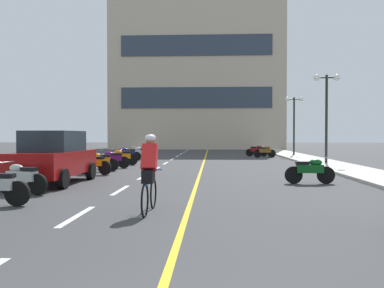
{
  "coord_description": "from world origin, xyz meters",
  "views": [
    {
      "loc": [
        0.79,
        -2.27,
        1.67
      ],
      "look_at": [
        -0.38,
        21.16,
        1.17
      ],
      "focal_mm": 38.32,
      "sensor_mm": 36.0,
      "label": 1
    }
  ],
  "objects_px": {
    "motorcycle_6": "(100,161)",
    "motorcycle_8": "(122,157)",
    "motorcycle_5": "(94,163)",
    "motorcycle_13": "(257,150)",
    "motorcycle_9": "(123,155)",
    "motorcycle_11": "(140,153)",
    "motorcycle_3": "(22,178)",
    "cyclist_rider": "(149,171)",
    "motorcycle_10": "(128,154)",
    "parked_car_near": "(54,157)",
    "motorcycle_12": "(265,151)",
    "motorcycle_4": "(310,170)",
    "street_lamp_far": "(294,112)",
    "street_lamp_mid": "(327,98)",
    "motorcycle_7": "(112,159)"
  },
  "relations": [
    {
      "from": "motorcycle_6",
      "to": "motorcycle_8",
      "type": "bearing_deg",
      "value": 86.95
    },
    {
      "from": "motorcycle_5",
      "to": "motorcycle_13",
      "type": "relative_size",
      "value": 0.97
    },
    {
      "from": "motorcycle_9",
      "to": "motorcycle_11",
      "type": "distance_m",
      "value": 3.59
    },
    {
      "from": "motorcycle_3",
      "to": "motorcycle_9",
      "type": "relative_size",
      "value": 0.98
    },
    {
      "from": "cyclist_rider",
      "to": "motorcycle_10",
      "type": "bearing_deg",
      "value": 103.31
    },
    {
      "from": "parked_car_near",
      "to": "motorcycle_12",
      "type": "distance_m",
      "value": 19.36
    },
    {
      "from": "motorcycle_6",
      "to": "motorcycle_13",
      "type": "height_order",
      "value": "same"
    },
    {
      "from": "motorcycle_4",
      "to": "motorcycle_12",
      "type": "relative_size",
      "value": 1.01
    },
    {
      "from": "motorcycle_11",
      "to": "motorcycle_13",
      "type": "bearing_deg",
      "value": 29.28
    },
    {
      "from": "motorcycle_12",
      "to": "street_lamp_far",
      "type": "bearing_deg",
      "value": 42.61
    },
    {
      "from": "motorcycle_10",
      "to": "street_lamp_mid",
      "type": "bearing_deg",
      "value": -14.66
    },
    {
      "from": "motorcycle_11",
      "to": "motorcycle_6",
      "type": "bearing_deg",
      "value": -91.71
    },
    {
      "from": "motorcycle_8",
      "to": "motorcycle_12",
      "type": "height_order",
      "value": "same"
    },
    {
      "from": "motorcycle_6",
      "to": "motorcycle_13",
      "type": "xyz_separation_m",
      "value": [
        8.68,
        13.79,
        0.0
      ]
    },
    {
      "from": "motorcycle_13",
      "to": "cyclist_rider",
      "type": "distance_m",
      "value": 24.12
    },
    {
      "from": "motorcycle_12",
      "to": "motorcycle_13",
      "type": "bearing_deg",
      "value": 104.48
    },
    {
      "from": "motorcycle_9",
      "to": "motorcycle_11",
      "type": "bearing_deg",
      "value": 83.02
    },
    {
      "from": "motorcycle_7",
      "to": "motorcycle_9",
      "type": "height_order",
      "value": "same"
    },
    {
      "from": "motorcycle_9",
      "to": "motorcycle_12",
      "type": "distance_m",
      "value": 11.4
    },
    {
      "from": "motorcycle_4",
      "to": "motorcycle_6",
      "type": "distance_m",
      "value": 9.61
    },
    {
      "from": "motorcycle_5",
      "to": "cyclist_rider",
      "type": "distance_m",
      "value": 9.08
    },
    {
      "from": "motorcycle_11",
      "to": "motorcycle_7",
      "type": "bearing_deg",
      "value": -90.72
    },
    {
      "from": "motorcycle_6",
      "to": "motorcycle_4",
      "type": "bearing_deg",
      "value": -27.34
    },
    {
      "from": "motorcycle_5",
      "to": "cyclist_rider",
      "type": "xyz_separation_m",
      "value": [
        3.66,
        -8.3,
        0.41
      ]
    },
    {
      "from": "motorcycle_10",
      "to": "motorcycle_11",
      "type": "relative_size",
      "value": 1.0
    },
    {
      "from": "motorcycle_13",
      "to": "cyclist_rider",
      "type": "bearing_deg",
      "value": -101.61
    },
    {
      "from": "motorcycle_6",
      "to": "motorcycle_9",
      "type": "bearing_deg",
      "value": 91.72
    },
    {
      "from": "motorcycle_7",
      "to": "motorcycle_8",
      "type": "xyz_separation_m",
      "value": [
        0.02,
        2.07,
        0.0
      ]
    },
    {
      "from": "street_lamp_far",
      "to": "motorcycle_3",
      "type": "height_order",
      "value": "street_lamp_far"
    },
    {
      "from": "motorcycle_3",
      "to": "motorcycle_11",
      "type": "height_order",
      "value": "same"
    },
    {
      "from": "cyclist_rider",
      "to": "motorcycle_8",
      "type": "bearing_deg",
      "value": 104.97
    },
    {
      "from": "motorcycle_11",
      "to": "street_lamp_mid",
      "type": "bearing_deg",
      "value": -22.48
    },
    {
      "from": "motorcycle_7",
      "to": "street_lamp_mid",
      "type": "bearing_deg",
      "value": 13.81
    },
    {
      "from": "street_lamp_far",
      "to": "motorcycle_6",
      "type": "height_order",
      "value": "street_lamp_far"
    },
    {
      "from": "motorcycle_4",
      "to": "motorcycle_6",
      "type": "relative_size",
      "value": 1.0
    },
    {
      "from": "motorcycle_4",
      "to": "motorcycle_10",
      "type": "bearing_deg",
      "value": 126.48
    },
    {
      "from": "parked_car_near",
      "to": "motorcycle_13",
      "type": "height_order",
      "value": "parked_car_near"
    },
    {
      "from": "street_lamp_mid",
      "to": "motorcycle_3",
      "type": "distance_m",
      "value": 16.91
    },
    {
      "from": "motorcycle_9",
      "to": "motorcycle_6",
      "type": "bearing_deg",
      "value": -88.28
    },
    {
      "from": "motorcycle_4",
      "to": "motorcycle_10",
      "type": "distance_m",
      "value": 14.83
    },
    {
      "from": "motorcycle_5",
      "to": "motorcycle_9",
      "type": "height_order",
      "value": "same"
    },
    {
      "from": "motorcycle_3",
      "to": "motorcycle_6",
      "type": "height_order",
      "value": "same"
    },
    {
      "from": "motorcycle_11",
      "to": "cyclist_rider",
      "type": "relative_size",
      "value": 0.95
    },
    {
      "from": "motorcycle_10",
      "to": "motorcycle_13",
      "type": "height_order",
      "value": "same"
    },
    {
      "from": "motorcycle_10",
      "to": "cyclist_rider",
      "type": "xyz_separation_m",
      "value": [
        4.1,
        -17.35,
        0.41
      ]
    },
    {
      "from": "motorcycle_9",
      "to": "motorcycle_13",
      "type": "distance_m",
      "value": 12.11
    },
    {
      "from": "motorcycle_8",
      "to": "motorcycle_13",
      "type": "xyz_separation_m",
      "value": [
        8.48,
        10.07,
        0.0
      ]
    },
    {
      "from": "motorcycle_11",
      "to": "motorcycle_8",
      "type": "bearing_deg",
      "value": -90.78
    },
    {
      "from": "motorcycle_3",
      "to": "motorcycle_5",
      "type": "xyz_separation_m",
      "value": [
        0.36,
        5.8,
        0.0
      ]
    },
    {
      "from": "motorcycle_7",
      "to": "motorcycle_13",
      "type": "distance_m",
      "value": 14.82
    }
  ]
}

